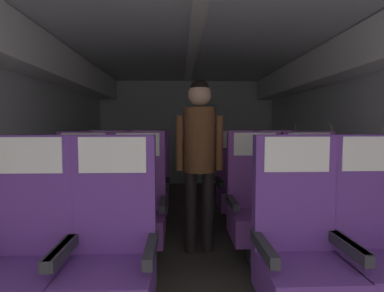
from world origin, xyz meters
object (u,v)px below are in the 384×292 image
Objects in this scene: seat_a_right_window at (301,253)px; seat_b_left_window at (82,209)px; seat_b_right_window at (256,207)px; flight_attendant at (199,147)px; seat_b_right_aisle at (312,207)px; seat_c_left_aisle at (148,187)px; seat_a_right_aisle at (380,251)px; seat_c_right_window at (238,186)px; seat_a_left_window at (23,257)px; seat_a_left_aisle at (111,256)px; seat_c_left_window at (108,187)px; seat_b_left_aisle at (137,209)px; seat_c_right_aisle at (277,186)px.

seat_b_left_window is at bearing 147.37° from seat_a_right_window.
flight_attendant is (-0.48, 0.20, 0.50)m from seat_b_right_window.
seat_b_right_aisle is 1.00× the size of seat_c_left_aisle.
seat_a_right_aisle is at bearing 2.07° from seat_a_right_window.
seat_a_right_window and seat_b_right_window have the same top height.
seat_c_left_aisle is at bearing -178.99° from seat_c_right_window.
seat_b_right_window is at bearing 32.43° from seat_a_left_window.
seat_a_right_aisle is at bearing 0.41° from seat_a_left_aisle.
seat_a_left_aisle is at bearing 179.68° from seat_a_right_window.
seat_b_left_window is at bearing 179.83° from seat_b_right_aisle.
seat_c_left_window and seat_c_left_aisle have the same top height.
seat_c_left_aisle and seat_c_right_window have the same top height.
seat_b_right_window is at bearing 42.55° from seat_a_left_aisle.
seat_a_left_window is 1.00× the size of seat_a_right_window.
flight_attendant is (1.00, 0.20, 0.50)m from seat_b_left_window.
seat_b_left_aisle is (-1.48, 0.92, 0.00)m from seat_a_right_aisle.
seat_c_right_window is at bearing 116.05° from seat_b_right_aisle.
seat_a_left_aisle and seat_c_right_window have the same top height.
seat_c_right_aisle is at bearing 0.10° from seat_c_left_aisle.
seat_c_left_window is (-1.49, 1.87, 0.00)m from seat_a_right_window.
seat_b_left_window and seat_c_right_aisle have the same top height.
seat_a_right_aisle is 1.04m from seat_b_right_window.
flight_attendant reaches higher than seat_b_left_window.
seat_b_left_window is 1.77m from seat_c_right_window.
seat_a_left_window is 1.00× the size of seat_c_left_aisle.
seat_b_left_window is 0.46m from seat_b_left_aisle.
seat_b_right_aisle is (0.47, 0.95, 0.00)m from seat_a_right_window.
seat_b_right_window is at bearing 0.02° from seat_b_left_window.
seat_b_right_window is (-0.48, 0.01, 0.00)m from seat_b_right_aisle.
seat_a_left_window is at bearing -179.65° from seat_a_right_aisle.
seat_b_right_window is 1.38m from seat_c_left_aisle.
seat_b_right_aisle is 0.71× the size of flight_attendant.
seat_a_left_window is at bearing -115.74° from flight_attendant.
flight_attendant is at bearing 11.44° from seat_b_left_window.
seat_a_left_window is 0.71× the size of flight_attendant.
seat_c_right_aisle is at bearing 43.66° from seat_a_left_window.
seat_a_left_window is 1.00× the size of seat_b_left_window.
seat_c_right_window is at bearing 51.45° from seat_a_left_window.
seat_b_right_window is 0.71× the size of flight_attendant.
seat_c_left_aisle is (0.46, 0.93, 0.00)m from seat_b_left_window.
seat_a_right_window is at bearing -177.93° from seat_a_right_aisle.
seat_c_right_aisle is at bearing 62.96° from seat_b_right_window.
seat_a_left_aisle and seat_c_right_aisle have the same top height.
seat_a_left_aisle is at bearing -76.44° from seat_c_left_window.
seat_b_right_aisle is at bearing 88.98° from seat_a_right_aisle.
seat_a_right_aisle and seat_c_left_aisle have the same top height.
seat_a_right_window is at bearing -116.60° from seat_b_right_aisle.
flight_attendant reaches higher than seat_b_right_aisle.
seat_c_left_aisle is (-1.03, 1.88, 0.00)m from seat_a_right_window.
seat_b_right_aisle is 0.48m from seat_b_right_window.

